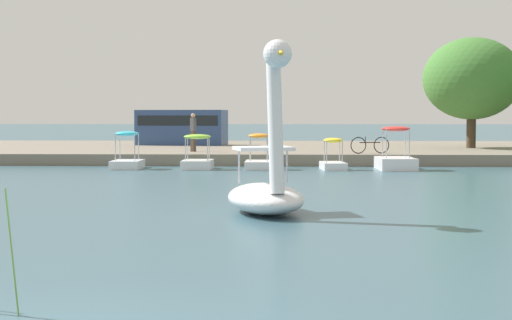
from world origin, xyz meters
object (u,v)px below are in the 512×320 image
at_px(pedal_boat_yellow, 333,160).
at_px(pedal_boat_lime, 197,159).
at_px(bicycle_parked, 370,145).
at_px(pedal_boat_orange, 259,160).
at_px(pedal_boat_cyan, 127,157).
at_px(person_on_path, 193,132).
at_px(pedal_boat_red, 396,158).
at_px(swan_boat, 267,183).
at_px(tree_broadleaf_left, 472,79).
at_px(parked_van, 182,126).

relative_size(pedal_boat_yellow, pedal_boat_lime, 1.00).
bearing_deg(pedal_boat_yellow, bicycle_parked, 59.84).
relative_size(pedal_boat_orange, pedal_boat_cyan, 1.02).
bearing_deg(person_on_path, pedal_boat_red, -28.06).
bearing_deg(pedal_boat_yellow, pedal_boat_red, 1.76).
relative_size(swan_boat, pedal_boat_cyan, 1.94).
relative_size(swan_boat, tree_broadleaf_left, 0.62).
xyz_separation_m(tree_broadleaf_left, parked_van, (-15.47, 3.65, -2.48)).
height_order(pedal_boat_red, person_on_path, person_on_path).
relative_size(pedal_boat_lime, person_on_path, 1.06).
relative_size(tree_broadleaf_left, bicycle_parked, 3.41).
bearing_deg(pedal_boat_lime, person_on_path, 98.87).
bearing_deg(pedal_boat_orange, swan_boat, -87.34).
relative_size(pedal_boat_orange, parked_van, 0.37).
relative_size(pedal_boat_cyan, person_on_path, 1.08).
bearing_deg(pedal_boat_cyan, pedal_boat_red, -1.02).
height_order(pedal_boat_cyan, tree_broadleaf_left, tree_broadleaf_left).
xyz_separation_m(swan_boat, pedal_boat_yellow, (2.31, 14.25, -0.29)).
height_order(swan_boat, pedal_boat_orange, swan_boat).
distance_m(tree_broadleaf_left, bicycle_parked, 9.18).
relative_size(pedal_boat_cyan, bicycle_parked, 1.09).
xyz_separation_m(pedal_boat_red, pedal_boat_cyan, (-10.83, 0.19, 0.02)).
distance_m(pedal_boat_orange, person_on_path, 5.64).
xyz_separation_m(bicycle_parked, parked_van, (-9.61, 9.96, 0.71)).
height_order(pedal_boat_cyan, bicycle_parked, pedal_boat_cyan).
xyz_separation_m(pedal_boat_orange, pedal_boat_lime, (-2.47, -0.07, 0.03)).
bearing_deg(parked_van, tree_broadleaf_left, -13.28).
distance_m(pedal_boat_red, pedal_boat_cyan, 10.83).
relative_size(pedal_boat_lime, pedal_boat_cyan, 0.98).
bearing_deg(swan_boat, pedal_boat_orange, 92.66).
bearing_deg(bicycle_parked, tree_broadleaf_left, 47.06).
bearing_deg(parked_van, pedal_boat_yellow, -59.08).
bearing_deg(pedal_boat_orange, bicycle_parked, 31.53).
relative_size(pedal_boat_yellow, person_on_path, 1.06).
distance_m(pedal_boat_red, pedal_boat_lime, 7.94).
distance_m(swan_boat, parked_van, 27.86).
distance_m(pedal_boat_lime, tree_broadleaf_left, 16.48).
bearing_deg(person_on_path, pedal_boat_cyan, -116.14).
distance_m(swan_boat, pedal_boat_yellow, 14.44).
height_order(pedal_boat_yellow, pedal_boat_cyan, pedal_boat_cyan).
bearing_deg(bicycle_parked, pedal_boat_yellow, -120.16).
distance_m(swan_boat, pedal_boat_red, 15.11).
bearing_deg(pedal_boat_yellow, person_on_path, 142.73).
height_order(swan_boat, pedal_boat_yellow, swan_boat).
bearing_deg(pedal_boat_orange, tree_broadleaf_left, 40.95).
bearing_deg(person_on_path, pedal_boat_yellow, -37.27).
relative_size(pedal_boat_yellow, parked_van, 0.36).
height_order(tree_broadleaf_left, person_on_path, tree_broadleaf_left).
bearing_deg(person_on_path, tree_broadleaf_left, 18.77).
height_order(pedal_boat_yellow, tree_broadleaf_left, tree_broadleaf_left).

